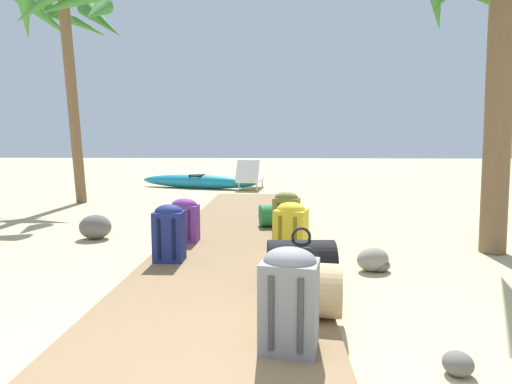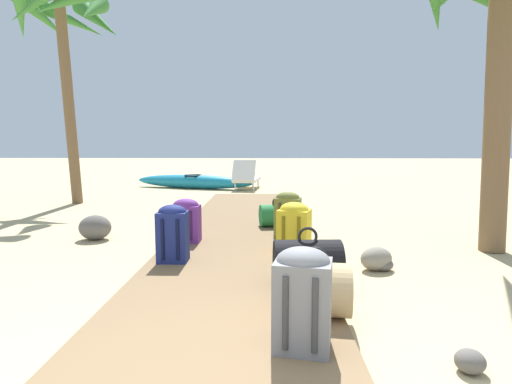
# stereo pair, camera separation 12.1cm
# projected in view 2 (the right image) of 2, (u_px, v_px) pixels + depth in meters

# --- Properties ---
(ground_plane) EXTENTS (60.00, 60.00, 0.00)m
(ground_plane) POSITION_uv_depth(u_px,v_px,m) (239.00, 250.00, 4.90)
(ground_plane) COLOR tan
(boardwalk) EXTENTS (1.73, 8.05, 0.08)m
(boardwalk) POSITION_uv_depth(u_px,v_px,m) (243.00, 232.00, 5.70)
(boardwalk) COLOR brown
(boardwalk) RESTS_ON ground
(backpack_yellow) EXTENTS (0.38, 0.35, 0.57)m
(backpack_yellow) POSITION_uv_depth(u_px,v_px,m) (294.00, 227.00, 4.34)
(backpack_yellow) COLOR gold
(backpack_yellow) RESTS_ON boardwalk
(backpack_grey) EXTENTS (0.36, 0.31, 0.60)m
(backpack_grey) POSITION_uv_depth(u_px,v_px,m) (303.00, 296.00, 2.34)
(backpack_grey) COLOR slate
(backpack_grey) RESTS_ON boardwalk
(backpack_purple) EXTENTS (0.34, 0.26, 0.52)m
(backpack_purple) POSITION_uv_depth(u_px,v_px,m) (186.00, 219.00, 4.95)
(backpack_purple) COLOR #6B2D84
(backpack_purple) RESTS_ON boardwalk
(backpack_navy) EXTENTS (0.29, 0.25, 0.57)m
(backpack_navy) POSITION_uv_depth(u_px,v_px,m) (173.00, 232.00, 4.11)
(backpack_navy) COLOR navy
(backpack_navy) RESTS_ON boardwalk
(backpack_olive) EXTENTS (0.36, 0.29, 0.57)m
(backpack_olive) POSITION_uv_depth(u_px,v_px,m) (288.00, 213.00, 5.21)
(backpack_olive) COLOR olive
(backpack_olive) RESTS_ON boardwalk
(duffel_bag_green) EXTENTS (0.55, 0.40, 0.42)m
(duffel_bag_green) POSITION_uv_depth(u_px,v_px,m) (278.00, 215.00, 5.89)
(duffel_bag_green) COLOR #237538
(duffel_bag_green) RESTS_ON boardwalk
(duffel_bag_black) EXTENTS (0.57, 0.42, 0.50)m
(duffel_bag_black) POSITION_uv_depth(u_px,v_px,m) (307.00, 263.00, 3.42)
(duffel_bag_black) COLOR black
(duffel_bag_black) RESTS_ON boardwalk
(duffel_bag_tan) EXTENTS (0.53, 0.43, 0.48)m
(duffel_bag_tan) POSITION_uv_depth(u_px,v_px,m) (316.00, 288.00, 2.84)
(duffel_bag_tan) COLOR tan
(duffel_bag_tan) RESTS_ON boardwalk
(palm_tree_near_right) EXTENTS (2.32, 2.36, 3.67)m
(palm_tree_near_right) POSITION_uv_depth(u_px,v_px,m) (511.00, 0.00, 4.61)
(palm_tree_near_right) COLOR brown
(palm_tree_near_right) RESTS_ON ground
(palm_tree_far_left) EXTENTS (2.28, 2.24, 4.40)m
(palm_tree_far_left) POSITION_uv_depth(u_px,v_px,m) (61.00, 23.00, 8.15)
(palm_tree_far_left) COLOR brown
(palm_tree_far_left) RESTS_ON ground
(lounge_chair) EXTENTS (0.75, 1.56, 0.81)m
(lounge_chair) POSITION_uv_depth(u_px,v_px,m) (246.00, 177.00, 11.32)
(lounge_chair) COLOR white
(lounge_chair) RESTS_ON ground
(kayak) EXTENTS (3.52, 1.51, 0.39)m
(kayak) POSITION_uv_depth(u_px,v_px,m) (193.00, 182.00, 11.54)
(kayak) COLOR teal
(kayak) RESTS_ON ground
(rock_left_mid) EXTENTS (0.42, 0.36, 0.32)m
(rock_left_mid) POSITION_uv_depth(u_px,v_px,m) (95.00, 227.00, 5.41)
(rock_left_mid) COLOR #5B5651
(rock_left_mid) RESTS_ON ground
(rock_right_near) EXTENTS (0.28, 0.28, 0.12)m
(rock_right_near) POSITION_uv_depth(u_px,v_px,m) (383.00, 264.00, 4.10)
(rock_right_near) COLOR #5B5651
(rock_right_near) RESTS_ON ground
(rock_right_mid) EXTENTS (0.41, 0.37, 0.23)m
(rock_right_mid) POSITION_uv_depth(u_px,v_px,m) (376.00, 259.00, 4.11)
(rock_right_mid) COLOR gray
(rock_right_mid) RESTS_ON ground
(rock_right_far) EXTENTS (0.19, 0.19, 0.13)m
(rock_right_far) POSITION_uv_depth(u_px,v_px,m) (470.00, 361.00, 2.28)
(rock_right_far) COLOR #5B5651
(rock_right_far) RESTS_ON ground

